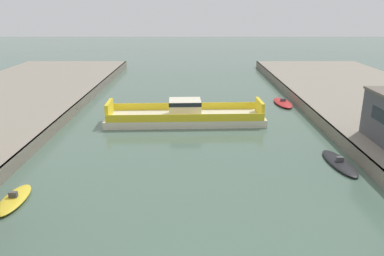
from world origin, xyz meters
TOP-DOWN VIEW (x-y plane):
  - chain_ferry at (-0.88, 35.89)m, footprint 23.83×7.70m
  - moored_boat_near_left at (16.58, 19.86)m, footprint 2.77×7.89m
  - moored_boat_mid_left at (16.47, 46.90)m, footprint 3.03×7.74m
  - moored_boat_mid_right at (-15.85, 11.40)m, footprint 2.15×5.94m

SIDE VIEW (x-z plane):
  - moored_boat_near_left at x=16.58m, z-range -0.24..0.69m
  - moored_boat_mid_right at x=-15.85m, z-range -0.24..0.80m
  - moored_boat_mid_left at x=16.47m, z-range -0.24..0.83m
  - chain_ferry at x=-0.88m, z-range -0.69..2.82m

